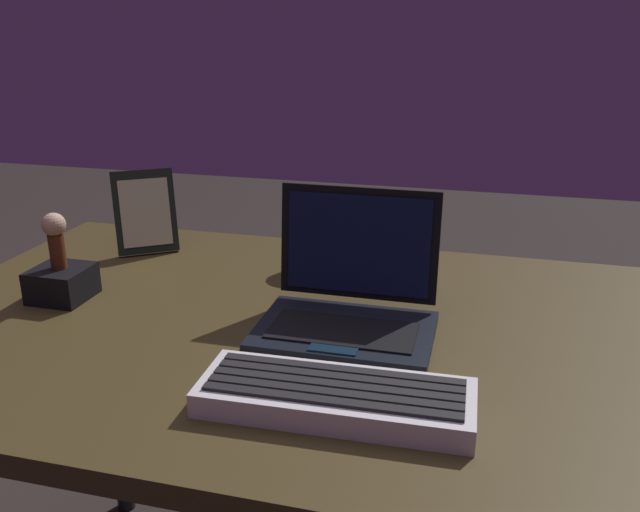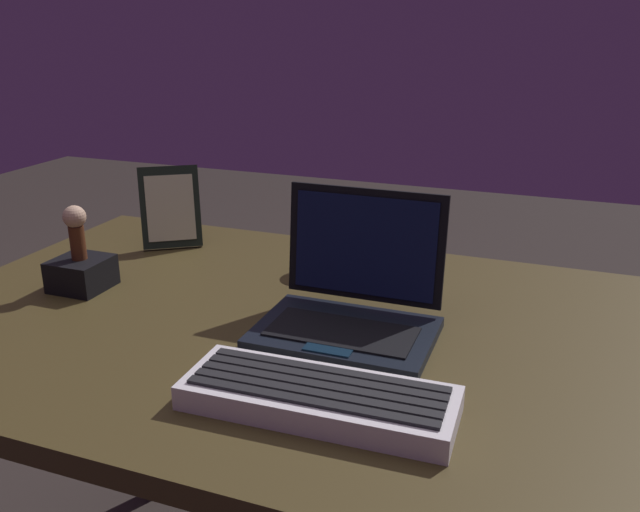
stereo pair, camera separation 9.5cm
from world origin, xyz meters
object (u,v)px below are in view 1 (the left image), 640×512
photo_frame (145,212)px  figurine (55,236)px  figurine_stand (62,283)px  external_keyboard (335,397)px  coffee_mug (318,247)px  laptop_front (349,304)px

photo_frame → figurine: bearing=-95.4°
photo_frame → figurine_stand: 0.26m
external_keyboard → coffee_mug: size_ratio=2.89×
laptop_front → coffee_mug: laptop_front is taller
coffee_mug → figurine: bearing=-147.2°
figurine → coffee_mug: size_ratio=0.82×
photo_frame → figurine_stand: bearing=-95.4°
figurine → laptop_front: bearing=0.7°
external_keyboard → figurine_stand: 0.57m
figurine_stand → laptop_front: bearing=0.7°
external_keyboard → figurine: size_ratio=3.53×
external_keyboard → figurine_stand: bearing=157.7°
laptop_front → external_keyboard: 0.22m
coffee_mug → external_keyboard: bearing=-72.8°
figurine_stand → external_keyboard: bearing=-22.3°
laptop_front → figurine: (-0.49, -0.01, 0.07)m
laptop_front → photo_frame: 0.53m
laptop_front → external_keyboard: bearing=-81.7°
external_keyboard → photo_frame: photo_frame is taller
figurine_stand → figurine: size_ratio=0.95×
laptop_front → external_keyboard: (0.03, -0.22, -0.02)m
photo_frame → figurine_stand: photo_frame is taller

